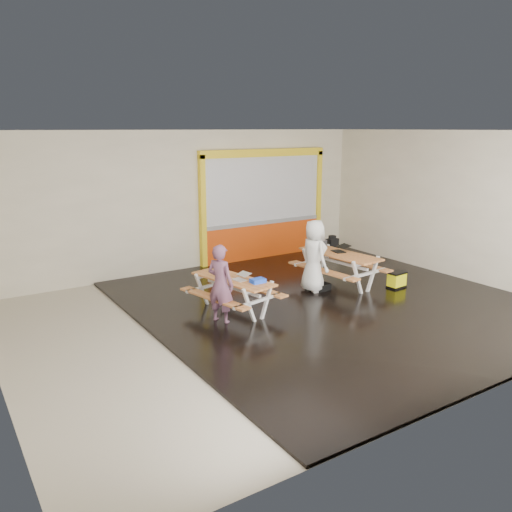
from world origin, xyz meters
TOP-DOWN VIEW (x-y plane):
  - room at (0.00, 0.00)m, footprint 10.02×8.02m
  - deck at (1.25, 0.00)m, footprint 7.50×7.98m
  - kiosk at (2.20, 3.93)m, footprint 3.88×0.16m
  - picnic_table_left at (-0.74, 0.58)m, footprint 1.57×2.02m
  - picnic_table_right at (2.20, 0.81)m, footprint 1.54×2.11m
  - person_left at (-1.19, 0.26)m, footprint 0.56×0.65m
  - person_right at (1.43, 0.78)m, footprint 0.58×0.82m
  - laptop_left at (-0.66, 0.40)m, footprint 0.33×0.31m
  - laptop_right at (2.30, 0.91)m, footprint 0.42×0.38m
  - blue_pouch at (-0.50, 0.06)m, footprint 0.27×0.19m
  - toolbox at (2.11, 1.50)m, footprint 0.42×0.21m
  - backpack at (2.76, 1.72)m, footprint 0.32×0.23m
  - dark_case at (1.59, 0.71)m, footprint 0.41×0.33m
  - fluke_bag at (3.14, -0.06)m, footprint 0.44×0.31m

SIDE VIEW (x-z plane):
  - deck at x=1.25m, z-range 0.00..0.05m
  - dark_case at x=1.59m, z-range 0.05..0.19m
  - fluke_bag at x=3.14m, z-range 0.04..0.40m
  - picnic_table_left at x=-0.74m, z-range 0.20..0.92m
  - picnic_table_right at x=2.20m, z-range 0.21..1.00m
  - backpack at x=2.76m, z-range 0.47..0.97m
  - person_left at x=-1.19m, z-range 0.01..1.51m
  - blue_pouch at x=-0.50m, z-range 0.73..0.80m
  - laptop_left at x=-0.66m, z-range 0.70..0.83m
  - person_right at x=1.43m, z-range 0.03..1.63m
  - laptop_right at x=2.30m, z-range 0.77..0.92m
  - toolbox at x=2.11m, z-range 0.77..1.01m
  - kiosk at x=2.20m, z-range -0.06..2.94m
  - room at x=0.00m, z-range -0.01..3.51m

